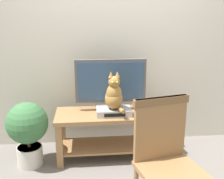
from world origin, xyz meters
TOP-DOWN VIEW (x-y plane):
  - ground_plane at (0.00, 0.00)m, footprint 12.00×12.00m
  - back_wall at (0.00, 0.94)m, footprint 7.00×0.12m
  - tv_stand at (-0.08, 0.47)m, footprint 1.27×0.50m
  - tv at (-0.08, 0.57)m, footprint 0.81×0.20m
  - media_box at (-0.06, 0.40)m, footprint 0.38×0.23m
  - cat at (-0.06, 0.39)m, footprint 0.20×0.31m
  - wooden_chair at (0.25, -0.60)m, footprint 0.56×0.56m
  - book_stack at (0.41, 0.45)m, footprint 0.25×0.19m
  - potted_plant at (-1.00, 0.35)m, footprint 0.45×0.45m

SIDE VIEW (x-z plane):
  - ground_plane at x=0.00m, z-range 0.00..0.00m
  - tv_stand at x=-0.08m, z-range 0.10..0.65m
  - potted_plant at x=-1.00m, z-range 0.07..0.80m
  - media_box at x=-0.06m, z-range 0.54..0.61m
  - wooden_chair at x=0.25m, z-range 0.07..1.09m
  - book_stack at x=0.41m, z-range 0.55..0.66m
  - cat at x=-0.06m, z-range 0.56..0.99m
  - tv at x=-0.08m, z-range 0.56..1.16m
  - back_wall at x=0.00m, z-range 0.00..2.80m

